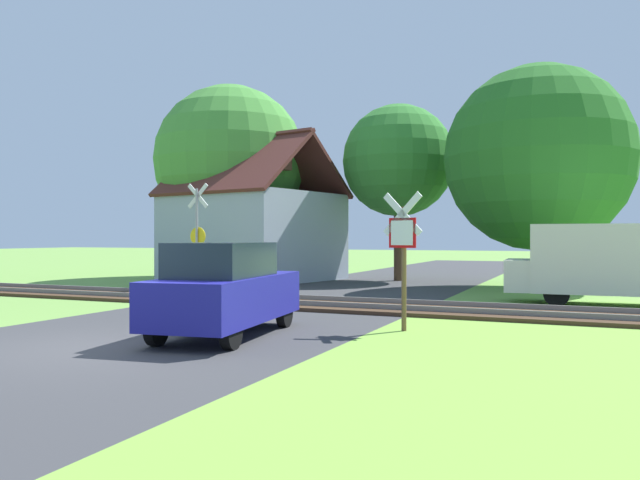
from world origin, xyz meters
name	(u,v)px	position (x,y,z in m)	size (l,w,h in m)	color
ground_plane	(104,347)	(0.00, 0.00, 0.00)	(160.00, 160.00, 0.00)	#6B9942
road_asphalt	(175,331)	(0.00, 2.00, 0.00)	(7.31, 80.00, 0.01)	#38383A
grass_verge	(485,426)	(6.65, -2.00, 0.00)	(6.00, 20.00, 0.01)	#75A83B
rail_track	(289,303)	(0.00, 7.20, 0.06)	(60.00, 2.60, 0.22)	#422D1E
stop_sign_near	(403,248)	(4.21, 3.76, 1.67)	(0.86, 0.24, 2.78)	brown
crossing_sign_far	(197,231)	(-4.83, 9.84, 2.10)	(0.88, 0.15, 3.76)	#9E9EA5
house	(254,233)	(-5.94, 15.79, 2.08)	(7.63, 7.50, 6.40)	#99A3B7
tree_center	(398,161)	(0.09, 17.75, 5.18)	(4.83, 4.83, 7.61)	#513823
tree_left	(230,161)	(-7.69, 16.69, 5.42)	(7.01, 7.01, 8.93)	#513823
tree_right	(538,158)	(5.95, 15.65, 4.76)	(6.75, 6.75, 8.14)	#513823
mail_truck	(605,260)	(8.05, 10.56, 1.24)	(4.96, 2.05, 2.24)	silver
parked_car	(225,289)	(1.26, 1.85, 0.89)	(2.14, 4.18, 1.78)	navy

